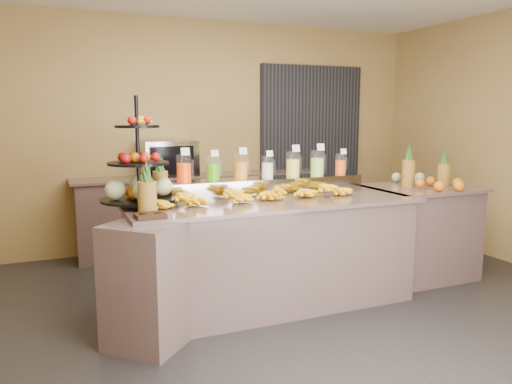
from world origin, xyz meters
TOP-DOWN VIEW (x-y plane):
  - ground at (0.00, 0.00)m, footprint 6.00×6.00m
  - room_envelope at (0.19, 0.79)m, footprint 6.04×5.02m
  - buffet_counter at (-0.12, 0.26)m, footprint 2.75×1.25m
  - right_counter at (1.70, 0.40)m, footprint 1.08×0.88m
  - back_ledge at (0.00, 2.25)m, footprint 3.10×0.55m
  - pitcher_tray at (0.09, 0.58)m, footprint 1.85×0.30m
  - juice_pitcher_orange_a at (-0.69, 0.58)m, footprint 0.13×0.13m
  - juice_pitcher_green at (-0.43, 0.58)m, footprint 0.12×0.12m
  - juice_pitcher_orange_b at (-0.17, 0.58)m, footprint 0.12×0.13m
  - juice_pitcher_milk at (0.09, 0.58)m, footprint 0.11×0.11m
  - juice_pitcher_lemon at (0.35, 0.58)m, footprint 0.13×0.13m
  - juice_pitcher_lime at (0.61, 0.58)m, footprint 0.13×0.13m
  - juice_pitcher_orange_c at (0.87, 0.58)m, footprint 0.11×0.11m
  - banana_heap at (-0.17, 0.29)m, footprint 1.84×0.17m
  - fruit_stand at (-1.05, 0.46)m, footprint 0.74×0.74m
  - condiment_caddy at (-1.11, -0.08)m, footprint 0.22×0.17m
  - pineapple_left_a at (-1.09, 0.10)m, footprint 0.14×0.14m
  - pineapple_left_b at (-0.86, 0.70)m, footprint 0.13×0.13m
  - right_fruit_pile at (1.79, 0.33)m, footprint 0.50×0.48m
  - oven_warmer at (-0.44, 2.25)m, footprint 0.66×0.49m

SIDE VIEW (x-z plane):
  - ground at x=0.00m, z-range 0.00..0.00m
  - buffet_counter at x=-0.12m, z-range 0.00..0.93m
  - back_ledge at x=0.00m, z-range 0.00..0.93m
  - right_counter at x=1.70m, z-range 0.00..0.93m
  - condiment_caddy at x=-1.11m, z-range 0.93..0.96m
  - banana_heap at x=-0.17m, z-range 0.92..1.07m
  - pitcher_tray at x=0.09m, z-range 0.93..1.08m
  - right_fruit_pile at x=1.79m, z-range 0.88..1.15m
  - pineapple_left_a at x=-1.09m, z-range 0.88..1.27m
  - pineapple_left_b at x=-0.86m, z-range 0.88..1.28m
  - oven_warmer at x=-0.44m, z-range 0.93..1.35m
  - fruit_stand at x=-1.05m, z-range 0.72..1.59m
  - juice_pitcher_orange_c at x=0.87m, z-range 1.04..1.29m
  - juice_pitcher_milk at x=0.09m, z-range 1.04..1.30m
  - juice_pitcher_green at x=-0.43m, z-range 1.03..1.32m
  - juice_pitcher_orange_b at x=-0.17m, z-range 1.03..1.33m
  - juice_pitcher_orange_a at x=-0.69m, z-range 1.03..1.34m
  - juice_pitcher_lemon at x=0.35m, z-range 1.03..1.34m
  - juice_pitcher_lime at x=0.61m, z-range 1.03..1.34m
  - room_envelope at x=0.19m, z-range 0.47..3.29m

